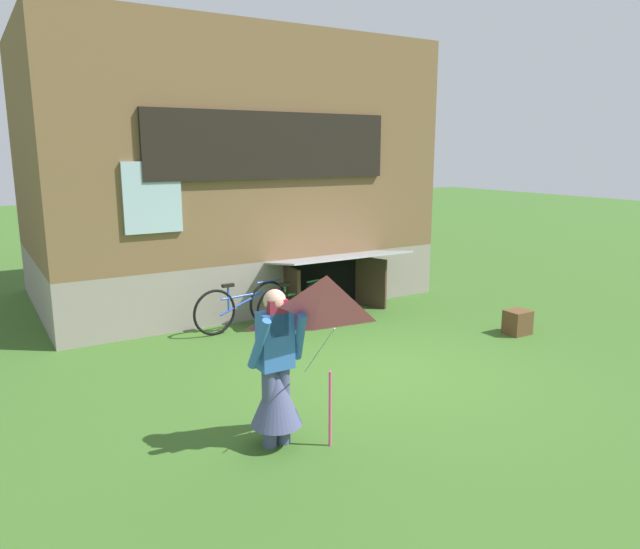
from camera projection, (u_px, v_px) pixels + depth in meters
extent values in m
plane|color=#386023|center=(374.00, 368.00, 8.12)|extent=(60.00, 60.00, 0.00)
cube|color=gray|center=(224.00, 267.00, 12.50)|extent=(7.29, 4.72, 1.02)
cube|color=brown|center=(220.00, 146.00, 11.98)|extent=(7.29, 4.72, 3.99)
cube|color=black|center=(273.00, 145.00, 9.98)|extent=(4.46, 0.08, 1.11)
cube|color=#9EB7C6|center=(273.00, 145.00, 9.99)|extent=(4.30, 0.04, 0.99)
cube|color=#9EB7C6|center=(152.00, 198.00, 9.09)|extent=(0.90, 0.06, 1.10)
cube|color=black|center=(324.00, 285.00, 11.04)|extent=(1.40, 0.03, 0.94)
cube|color=#3D2B1E|center=(291.00, 293.00, 10.37)|extent=(0.14, 0.70, 0.94)
cube|color=#3D2B1E|center=(370.00, 282.00, 11.23)|extent=(0.33, 0.67, 0.94)
cube|color=#999EA8|center=(340.00, 257.00, 10.47)|extent=(2.44, 1.09, 0.18)
cylinder|color=#474C75|center=(269.00, 409.00, 5.89)|extent=(0.14, 0.14, 0.82)
cylinder|color=#474C75|center=(283.00, 405.00, 5.97)|extent=(0.14, 0.14, 0.82)
cone|color=#474C75|center=(276.00, 395.00, 5.90)|extent=(0.52, 0.52, 0.62)
cube|color=#3366B7|center=(275.00, 340.00, 5.78)|extent=(0.34, 0.20, 0.58)
cylinder|color=#3366B7|center=(259.00, 344.00, 5.58)|extent=(0.17, 0.33, 0.54)
cylinder|color=#3366B7|center=(300.00, 336.00, 5.80)|extent=(0.17, 0.33, 0.54)
cube|color=maroon|center=(278.00, 318.00, 5.68)|extent=(0.20, 0.08, 0.36)
sphere|color=#D8AD8E|center=(275.00, 300.00, 5.70)|extent=(0.22, 0.22, 0.22)
pyramid|color=#E54C7F|center=(327.00, 323.00, 5.41)|extent=(1.14, 0.93, 0.71)
cylinder|color=beige|center=(319.00, 351.00, 5.77)|extent=(0.01, 0.58, 0.63)
cylinder|color=#E54C7F|center=(330.00, 409.00, 5.91)|extent=(0.03, 0.03, 0.80)
torus|color=black|center=(316.00, 299.00, 10.47)|extent=(0.69, 0.16, 0.69)
torus|color=black|center=(274.00, 308.00, 9.86)|extent=(0.69, 0.16, 0.69)
cylinder|color=#287A3D|center=(296.00, 294.00, 10.13)|extent=(0.70, 0.16, 0.04)
cylinder|color=#287A3D|center=(296.00, 300.00, 10.15)|extent=(0.77, 0.17, 0.28)
cylinder|color=#287A3D|center=(285.00, 296.00, 9.98)|extent=(0.04, 0.04, 0.39)
cube|color=black|center=(285.00, 285.00, 9.94)|extent=(0.20, 0.08, 0.05)
cylinder|color=#287A3D|center=(316.00, 280.00, 10.40)|extent=(0.44, 0.10, 0.03)
torus|color=black|center=(269.00, 303.00, 10.11)|extent=(0.76, 0.13, 0.76)
torus|color=black|center=(215.00, 312.00, 9.49)|extent=(0.76, 0.13, 0.76)
cylinder|color=#284CB2|center=(242.00, 296.00, 9.76)|extent=(0.77, 0.13, 0.04)
cylinder|color=#284CB2|center=(242.00, 303.00, 9.79)|extent=(0.85, 0.13, 0.31)
cylinder|color=#284CB2|center=(228.00, 298.00, 9.61)|extent=(0.04, 0.04, 0.43)
cube|color=black|center=(228.00, 285.00, 9.56)|extent=(0.20, 0.08, 0.05)
cylinder|color=#284CB2|center=(268.00, 281.00, 10.04)|extent=(0.44, 0.08, 0.03)
cube|color=brown|center=(517.00, 322.00, 9.60)|extent=(0.38, 0.33, 0.39)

